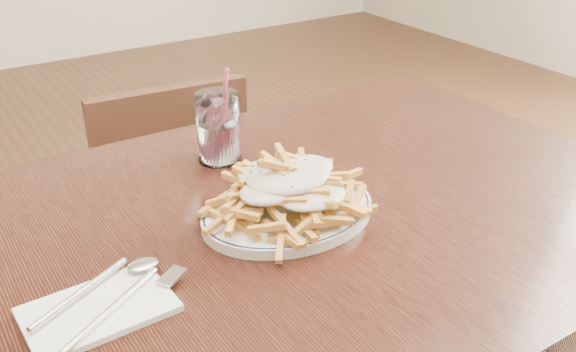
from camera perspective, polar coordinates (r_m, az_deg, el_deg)
table at (r=1.02m, az=0.16°, el=-7.21°), size 1.20×0.80×0.75m
chair_far at (r=1.64m, az=-10.67°, el=-2.55°), size 0.39×0.39×0.78m
fries_plate at (r=0.96m, az=0.00°, el=-3.19°), size 0.33×0.31×0.02m
loaded_fries at (r=0.94m, az=0.00°, el=-0.70°), size 0.25×0.20×0.07m
napkin at (r=0.82m, az=-16.50°, el=-11.31°), size 0.18×0.12×0.01m
cutlery at (r=0.82m, az=-16.74°, el=-10.65°), size 0.20×0.17×0.01m
water_glass at (r=1.13m, az=-6.20°, el=3.96°), size 0.08×0.08×0.17m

